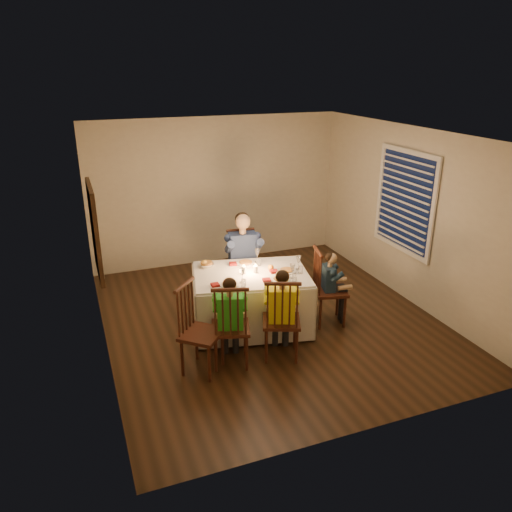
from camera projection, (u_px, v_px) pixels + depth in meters
name	position (u px, v px, depth m)	size (l,w,h in m)	color
ground	(269.00, 319.00, 7.16)	(5.00, 5.00, 0.00)	black
wall_left	(96.00, 254.00, 5.94)	(0.02, 5.00, 2.60)	beige
wall_right	(409.00, 216.00, 7.44)	(0.02, 5.00, 2.60)	beige
wall_back	(216.00, 191.00, 8.87)	(4.50, 0.02, 2.60)	beige
ceiling	(271.00, 134.00, 6.22)	(5.00, 5.00, 0.00)	white
dining_table	(251.00, 289.00, 6.75)	(1.75, 1.42, 0.78)	white
chair_adult	(244.00, 300.00, 7.74)	(0.45, 0.43, 1.10)	#34130E
chair_near_left	(231.00, 363.00, 6.11)	(0.45, 0.43, 1.10)	#34130E
chair_near_right	(281.00, 355.00, 6.26)	(0.45, 0.43, 1.10)	#34130E
chair_end	(328.00, 322.00, 7.08)	(0.45, 0.43, 1.10)	#34130E
chair_extra	(203.00, 370.00, 5.97)	(0.46, 0.43, 1.11)	#34130E
adult	(244.00, 300.00, 7.74)	(0.54, 0.49, 1.39)	#31467C
child_green	(231.00, 363.00, 6.11)	(0.40, 0.37, 1.15)	green
child_yellow	(281.00, 355.00, 6.26)	(0.41, 0.38, 1.17)	yellow
child_teal	(328.00, 322.00, 7.08)	(0.34, 0.31, 1.05)	#1A2E42
setting_adult	(246.00, 263.00, 6.97)	(0.26, 0.26, 0.02)	silver
setting_green	(229.00, 284.00, 6.31)	(0.26, 0.26, 0.02)	silver
setting_yellow	(280.00, 280.00, 6.44)	(0.26, 0.26, 0.02)	silver
setting_teal	(287.00, 271.00, 6.71)	(0.26, 0.26, 0.02)	silver
candle_left	(244.00, 270.00, 6.64)	(0.06, 0.06, 0.10)	silver
candle_right	(256.00, 269.00, 6.66)	(0.06, 0.06, 0.10)	silver
squash	(204.00, 264.00, 6.86)	(0.09, 0.09, 0.09)	yellow
orange_fruit	(271.00, 268.00, 6.74)	(0.08, 0.08, 0.08)	#FFA115
serving_bowl	(207.00, 265.00, 6.87)	(0.21, 0.21, 0.05)	silver
wall_mirror	(95.00, 231.00, 6.14)	(0.06, 0.95, 1.15)	black
window_blinds	(404.00, 201.00, 7.44)	(0.07, 1.34, 1.54)	black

